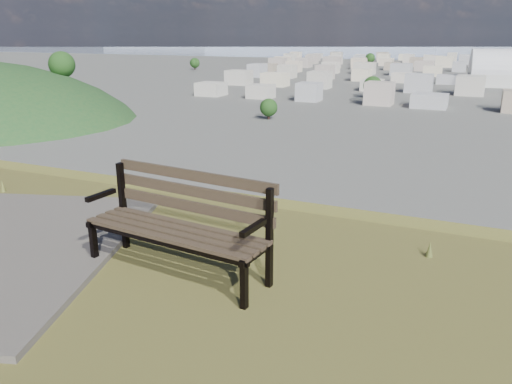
% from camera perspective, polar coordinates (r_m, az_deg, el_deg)
% --- Properties ---
extents(park_bench, '(2.01, 0.83, 1.02)m').
position_cam_1_polar(park_bench, '(5.08, -8.52, -2.97)').
color(park_bench, '#3B3122').
rests_on(park_bench, hilltop_mesa).
extents(gravel_patch, '(3.60, 4.32, 0.07)m').
position_cam_1_polar(gravel_patch, '(6.32, -27.24, -5.93)').
color(gravel_patch, '#615C54').
rests_on(gravel_patch, hilltop_mesa).
extents(city_blocks, '(395.00, 361.00, 7.00)m').
position_cam_1_polar(city_blocks, '(397.34, 24.04, 12.83)').
color(city_blocks, beige).
rests_on(city_blocks, ground).
extents(city_trees, '(406.52, 387.20, 9.98)m').
position_cam_1_polar(city_trees, '(323.27, 19.11, 12.82)').
color(city_trees, '#311E18').
rests_on(city_trees, ground).
extents(bay_water, '(2400.00, 700.00, 0.12)m').
position_cam_1_polar(bay_water, '(902.59, 24.49, 14.50)').
color(bay_water, '#8F9FB6').
rests_on(bay_water, ground).
extents(far_hills, '(2050.00, 340.00, 60.00)m').
position_cam_1_polar(far_hills, '(1406.53, 22.20, 16.44)').
color(far_hills, '#8C98AE').
rests_on(far_hills, ground).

